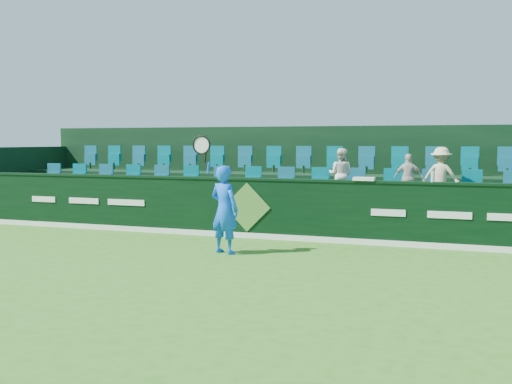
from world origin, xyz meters
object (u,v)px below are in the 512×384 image
(spectator_middle, at_px, (409,178))
(towel, at_px, (364,179))
(spectator_left, at_px, (341,174))
(drinks_bottle, at_px, (433,177))
(tennis_player, at_px, (224,209))
(spectator_right, at_px, (441,175))

(spectator_middle, height_order, towel, spectator_middle)
(spectator_left, relative_size, drinks_bottle, 5.55)
(tennis_player, relative_size, spectator_middle, 2.11)
(tennis_player, bearing_deg, drinks_bottle, 26.44)
(towel, bearing_deg, spectator_middle, 53.26)
(spectator_left, xyz_separation_m, towel, (0.70, -1.12, -0.02))
(drinks_bottle, bearing_deg, towel, 180.00)
(spectator_left, bearing_deg, spectator_middle, -173.12)
(spectator_right, distance_m, towel, 1.89)
(towel, distance_m, drinks_bottle, 1.38)
(tennis_player, xyz_separation_m, spectator_middle, (3.25, 3.01, 0.48))
(spectator_right, relative_size, drinks_bottle, 5.70)
(spectator_middle, bearing_deg, drinks_bottle, 115.72)
(spectator_middle, bearing_deg, spectator_right, 179.84)
(tennis_player, relative_size, spectator_right, 1.86)
(spectator_right, xyz_separation_m, drinks_bottle, (-0.15, -1.12, 0.04))
(tennis_player, bearing_deg, spectator_right, 37.34)
(tennis_player, height_order, spectator_right, tennis_player)
(towel, bearing_deg, spectator_right, 36.29)
(spectator_left, xyz_separation_m, spectator_middle, (1.53, 0.00, -0.06))
(tennis_player, height_order, spectator_middle, tennis_player)
(spectator_middle, relative_size, drinks_bottle, 5.02)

